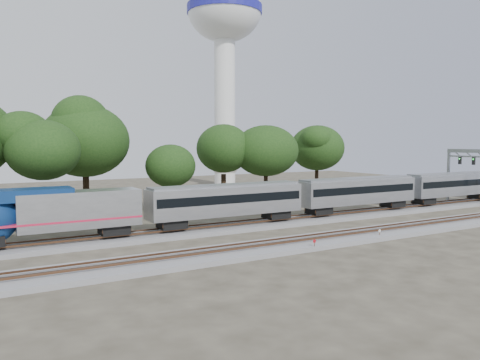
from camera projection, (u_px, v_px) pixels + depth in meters
name	position (u px, v px, depth m)	size (l,w,h in m)	color
ground	(250.00, 241.00, 43.74)	(160.00, 160.00, 0.00)	#383328
track_far	(220.00, 228.00, 48.90)	(160.00, 5.00, 0.73)	slate
track_near	(274.00, 247.00, 40.27)	(160.00, 5.00, 0.73)	slate
train	(359.00, 190.00, 58.42)	(89.51, 3.08, 4.55)	silver
switch_stand_red	(314.00, 244.00, 39.55)	(0.31, 0.07, 0.99)	#512D19
switch_stand_white	(380.00, 233.00, 44.42)	(0.30, 0.06, 0.94)	#512D19
switch_lever	(332.00, 243.00, 41.97)	(0.50, 0.30, 0.30)	#512D19
water_tower	(225.00, 33.00, 97.44)	(15.61, 15.61, 43.22)	silver
signal_gantry	(468.00, 164.00, 69.05)	(0.57, 6.74, 8.20)	gray
tree_2	(43.00, 150.00, 48.93)	(8.51, 8.51, 12.00)	black
tree_3	(85.00, 141.00, 58.84)	(9.52, 9.52, 13.43)	black
tree_4	(171.00, 166.00, 59.73)	(6.29, 6.29, 8.86)	black
tree_5	(223.00, 149.00, 69.29)	(8.41, 8.41, 11.86)	black
tree_6	(266.00, 151.00, 69.68)	(8.06, 8.06, 11.36)	black
tree_7	(317.00, 148.00, 79.70)	(8.38, 8.38, 11.81)	black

